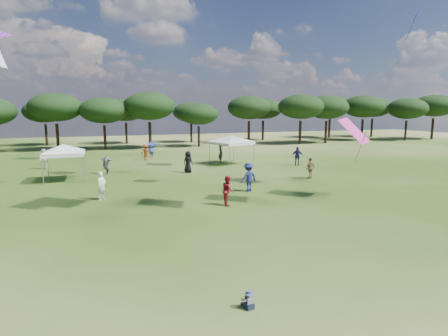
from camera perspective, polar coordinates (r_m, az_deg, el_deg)
The scene contains 5 objects.
tree_line at distance 54.79m, azimuth -12.71°, elevation 8.89°, with size 108.78×17.63×7.77m.
tent_left at distance 30.41m, azimuth -23.27°, elevation 3.13°, with size 5.80×5.80×3.09m.
tent_right at distance 36.48m, azimuth 1.16°, elevation 4.79°, with size 6.31×6.31×3.12m.
toddler at distance 10.91m, azimuth 3.79°, elevation -19.49°, with size 0.37×0.40×0.52m.
festival_crowd at distance 31.77m, azimuth -14.20°, elevation 0.60°, with size 29.05×23.53×1.91m.
Camera 1 is at (-3.98, -7.01, 5.46)m, focal length 30.00 mm.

